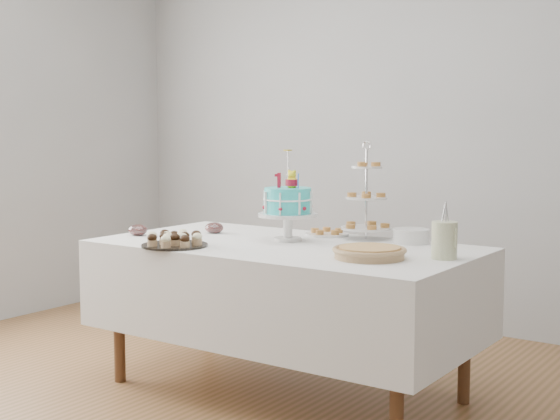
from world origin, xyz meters
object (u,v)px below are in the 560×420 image
Objects in this scene: birthday_cake at (288,216)px; utensil_pitcher at (444,239)px; pastry_plate at (327,232)px; table at (285,288)px; pie at (369,252)px; jam_bowl_b at (214,228)px; tiered_stand at (366,198)px; plate_stack at (411,236)px; cupcake_tray at (175,239)px; jam_bowl_a at (138,230)px.

birthday_cake reaches higher than utensil_pitcher.
utensil_pitcher reaches higher than pastry_plate.
pastry_plate is (0.01, 0.40, 0.24)m from table.
jam_bowl_b reaches higher than pie.
plate_stack is at bearing 0.00° from tiered_stand.
utensil_pitcher is (1.24, 0.42, 0.05)m from cupcake_tray.
jam_bowl_b is at bearing -160.32° from tiered_stand.
plate_stack is 1.79× the size of jam_bowl_a.
jam_bowl_a is (-1.40, -0.06, -0.00)m from pie.
pie is at bearing -59.88° from tiered_stand.
utensil_pitcher is at bearing -31.05° from tiered_stand.
birthday_cake reaches higher than plate_stack.
jam_bowl_b is 1.40m from utensil_pitcher.
jam_bowl_b is (-0.56, 0.11, 0.26)m from table.
table is 5.83× the size of cupcake_tray.
table is at bearing 165.84° from pie.
pie is 1.15m from jam_bowl_b.
tiered_stand is (0.25, 0.40, 0.44)m from table.
table is 0.62m from jam_bowl_b.
pastry_plate is at bearing 89.28° from table.
pie is 0.65m from tiered_stand.
plate_stack is at bearing 23.96° from jam_bowl_a.
jam_bowl_b is (-1.06, -0.29, -0.01)m from plate_stack.
jam_bowl_b is 0.40× the size of utensil_pitcher.
birthday_cake reaches higher than cupcake_tray.
jam_bowl_a is 1.01× the size of jam_bowl_b.
jam_bowl_b is (0.28, 0.31, -0.00)m from jam_bowl_a.
table is 0.61m from cupcake_tray.
pie is 1.30× the size of utensil_pitcher.
plate_stack reaches higher than pie.
jam_bowl_a and jam_bowl_b have the same top height.
pie is at bearing -44.28° from pastry_plate.
tiered_stand is 1.25m from jam_bowl_a.
cupcake_tray is 0.47m from jam_bowl_a.
jam_bowl_a is at bearing -177.67° from pie.
jam_bowl_b is (-0.15, 0.49, -0.01)m from cupcake_tray.
pastry_plate is 0.63m from jam_bowl_b.
birthday_cake is 0.92× the size of tiered_stand.
table is at bearing -165.14° from utensil_pitcher.
table is 0.90m from utensil_pitcher.
tiered_stand is at bearing 180.00° from plate_stack.
plate_stack is 1.80× the size of jam_bowl_b.
pie is 1.40× the size of pastry_plate.
pastry_plate is (-0.50, 0.00, -0.02)m from plate_stack.
pie is at bearing 2.33° from jam_bowl_a.
cupcake_tray is at bearing -166.23° from pie.
jam_bowl_a is (-0.85, -0.60, 0.01)m from pastry_plate.
pie is at bearing -38.43° from birthday_cake.
tiered_stand reaches higher than jam_bowl_a.
cupcake_tray is at bearing -143.19° from birthday_cake.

